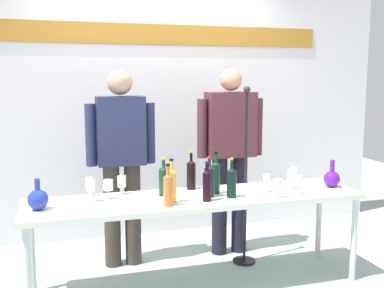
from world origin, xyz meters
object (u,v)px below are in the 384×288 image
at_px(wine_bottle_5, 168,188).
at_px(wine_bottle_7, 209,180).
at_px(decanter_blue_left, 38,199).
at_px(wine_glass_right_1, 299,181).
at_px(wine_glass_left_0, 108,185).
at_px(wine_glass_right_3, 294,172).
at_px(wine_bottle_4, 207,184).
at_px(display_table, 198,203).
at_px(wine_glass_right_2, 278,184).
at_px(wine_glass_left_1, 91,186).
at_px(wine_glass_left_2, 89,183).
at_px(wine_bottle_0, 216,176).
at_px(wine_bottle_2, 164,180).
at_px(presenter_right, 230,149).
at_px(presenter_left, 121,155).
at_px(wine_bottle_1, 232,181).
at_px(decanter_blue_right, 332,178).
at_px(microphone_stand, 245,205).
at_px(wine_glass_right_0, 291,176).
at_px(wine_glass_left_3, 122,182).
at_px(wine_bottle_3, 191,174).
at_px(wine_glass_right_4, 267,180).
at_px(wine_bottle_6, 172,184).

relative_size(wine_bottle_5, wine_bottle_7, 0.98).
distance_m(decanter_blue_left, wine_glass_right_1, 1.95).
xyz_separation_m(wine_glass_left_0, wine_glass_right_3, (1.59, 0.06, -0.01)).
bearing_deg(wine_bottle_4, wine_glass_right_3, 20.31).
height_order(display_table, wine_glass_right_2, wine_glass_right_2).
xyz_separation_m(wine_glass_left_1, wine_glass_right_2, (1.37, -0.28, -0.01)).
bearing_deg(display_table, wine_glass_left_2, 162.11).
bearing_deg(wine_glass_left_0, wine_bottle_0, -5.35).
bearing_deg(wine_bottle_2, presenter_right, 33.75).
height_order(presenter_left, wine_bottle_0, presenter_left).
bearing_deg(wine_glass_left_2, wine_bottle_1, -19.05).
relative_size(decanter_blue_left, wine_glass_left_0, 1.49).
height_order(decanter_blue_right, wine_glass_left_0, decanter_blue_right).
height_order(wine_bottle_1, wine_bottle_2, wine_bottle_1).
distance_m(decanter_blue_right, wine_glass_right_3, 0.32).
distance_m(presenter_left, wine_glass_left_0, 0.52).
relative_size(wine_glass_right_1, microphone_stand, 0.10).
bearing_deg(wine_glass_right_0, wine_glass_left_3, 171.05).
height_order(decanter_blue_left, wine_glass_left_1, decanter_blue_left).
distance_m(wine_bottle_4, wine_glass_right_1, 0.76).
distance_m(presenter_right, wine_bottle_3, 0.61).
distance_m(wine_glass_left_2, microphone_stand, 1.37).
relative_size(wine_bottle_2, wine_glass_right_1, 2.00).
bearing_deg(decanter_blue_right, wine_bottle_4, -174.04).
xyz_separation_m(wine_bottle_4, wine_glass_right_4, (0.54, 0.12, -0.03)).
distance_m(wine_glass_left_1, wine_glass_right_0, 1.61).
bearing_deg(microphone_stand, wine_glass_left_0, -170.34).
distance_m(display_table, wine_bottle_5, 0.39).
relative_size(presenter_right, wine_glass_right_1, 11.46).
bearing_deg(wine_glass_right_4, wine_bottle_4, -167.89).
distance_m(wine_glass_right_2, wine_glass_right_3, 0.52).
relative_size(presenter_right, wine_bottle_3, 5.36).
bearing_deg(wine_glass_right_4, decanter_blue_right, 0.29).
bearing_deg(decanter_blue_left, wine_glass_left_3, 22.97).
height_order(presenter_right, wine_bottle_6, presenter_right).
bearing_deg(wine_bottle_1, wine_glass_right_3, 22.73).
height_order(decanter_blue_right, wine_glass_right_4, decanter_blue_right).
height_order(wine_bottle_5, wine_glass_right_4, wine_bottle_5).
height_order(wine_bottle_4, wine_glass_left_0, wine_bottle_4).
height_order(wine_bottle_5, wine_glass_left_0, wine_bottle_5).
bearing_deg(presenter_left, wine_glass_right_1, -30.27).
bearing_deg(wine_bottle_3, wine_glass_right_3, -3.31).
height_order(wine_glass_right_0, wine_glass_right_1, wine_glass_right_1).
height_order(presenter_left, wine_bottle_4, presenter_left).
bearing_deg(wine_glass_right_2, wine_bottle_5, 179.56).
bearing_deg(display_table, wine_bottle_7, -25.71).
xyz_separation_m(wine_bottle_4, wine_bottle_6, (-0.26, 0.03, 0.01)).
xyz_separation_m(wine_glass_right_2, microphone_stand, (-0.04, 0.53, -0.30)).
relative_size(presenter_left, wine_bottle_4, 5.70).
bearing_deg(wine_bottle_2, wine_bottle_6, -87.74).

